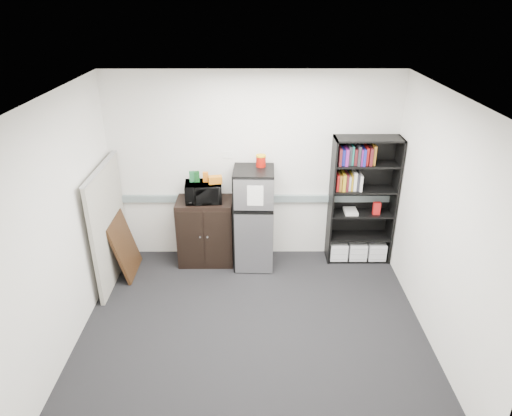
# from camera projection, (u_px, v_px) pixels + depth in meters

# --- Properties ---
(floor) EXTENTS (4.00, 4.00, 0.00)m
(floor) POSITION_uv_depth(u_px,v_px,m) (253.00, 328.00, 5.38)
(floor) COLOR black
(floor) RESTS_ON ground
(wall_back) EXTENTS (4.00, 0.02, 2.70)m
(wall_back) POSITION_uv_depth(u_px,v_px,m) (253.00, 168.00, 6.37)
(wall_back) COLOR white
(wall_back) RESTS_ON floor
(wall_right) EXTENTS (0.02, 3.50, 2.70)m
(wall_right) POSITION_uv_depth(u_px,v_px,m) (442.00, 227.00, 4.80)
(wall_right) COLOR white
(wall_right) RESTS_ON floor
(wall_left) EXTENTS (0.02, 3.50, 2.70)m
(wall_left) POSITION_uv_depth(u_px,v_px,m) (63.00, 227.00, 4.79)
(wall_left) COLOR white
(wall_left) RESTS_ON floor
(ceiling) EXTENTS (4.00, 3.50, 0.02)m
(ceiling) POSITION_uv_depth(u_px,v_px,m) (252.00, 98.00, 4.21)
(ceiling) COLOR white
(ceiling) RESTS_ON wall_back
(electrical_raceway) EXTENTS (3.92, 0.05, 0.10)m
(electrical_raceway) POSITION_uv_depth(u_px,v_px,m) (253.00, 199.00, 6.54)
(electrical_raceway) COLOR gray
(electrical_raceway) RESTS_ON wall_back
(wall_note) EXTENTS (0.14, 0.00, 0.10)m
(wall_note) POSITION_uv_depth(u_px,v_px,m) (228.00, 155.00, 6.28)
(wall_note) COLOR white
(wall_note) RESTS_ON wall_back
(bookshelf) EXTENTS (0.90, 0.34, 1.85)m
(bookshelf) POSITION_uv_depth(u_px,v_px,m) (362.00, 202.00, 6.40)
(bookshelf) COLOR black
(bookshelf) RESTS_ON floor
(cubicle_partition) EXTENTS (0.06, 1.30, 1.62)m
(cubicle_partition) POSITION_uv_depth(u_px,v_px,m) (109.00, 225.00, 6.00)
(cubicle_partition) COLOR gray
(cubicle_partition) RESTS_ON floor
(cabinet) EXTENTS (0.78, 0.51, 0.97)m
(cabinet) POSITION_uv_depth(u_px,v_px,m) (206.00, 231.00, 6.52)
(cabinet) COLOR black
(cabinet) RESTS_ON floor
(microwave) EXTENTS (0.52, 0.38, 0.27)m
(microwave) POSITION_uv_depth(u_px,v_px,m) (203.00, 192.00, 6.24)
(microwave) COLOR black
(microwave) RESTS_ON cabinet
(snack_box_a) EXTENTS (0.08, 0.06, 0.15)m
(snack_box_a) POSITION_uv_depth(u_px,v_px,m) (192.00, 177.00, 6.18)
(snack_box_a) COLOR #17512B
(snack_box_a) RESTS_ON microwave
(snack_box_b) EXTENTS (0.08, 0.06, 0.15)m
(snack_box_b) POSITION_uv_depth(u_px,v_px,m) (197.00, 177.00, 6.18)
(snack_box_b) COLOR #0D3B15
(snack_box_b) RESTS_ON microwave
(snack_box_c) EXTENTS (0.07, 0.05, 0.14)m
(snack_box_c) POSITION_uv_depth(u_px,v_px,m) (206.00, 177.00, 6.18)
(snack_box_c) COLOR #C36112
(snack_box_c) RESTS_ON microwave
(snack_bag) EXTENTS (0.19, 0.13, 0.10)m
(snack_bag) POSITION_uv_depth(u_px,v_px,m) (215.00, 180.00, 6.15)
(snack_bag) COLOR #BD6612
(snack_bag) RESTS_ON microwave
(refrigerator) EXTENTS (0.56, 0.59, 1.45)m
(refrigerator) POSITION_uv_depth(u_px,v_px,m) (254.00, 219.00, 6.35)
(refrigerator) COLOR black
(refrigerator) RESTS_ON floor
(coffee_can) EXTENTS (0.13, 0.13, 0.18)m
(coffee_can) POSITION_uv_depth(u_px,v_px,m) (261.00, 160.00, 6.11)
(coffee_can) COLOR #A71007
(coffee_can) RESTS_ON refrigerator
(framed_poster) EXTENTS (0.25, 0.67, 0.84)m
(framed_poster) POSITION_uv_depth(u_px,v_px,m) (125.00, 246.00, 6.26)
(framed_poster) COLOR black
(framed_poster) RESTS_ON floor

